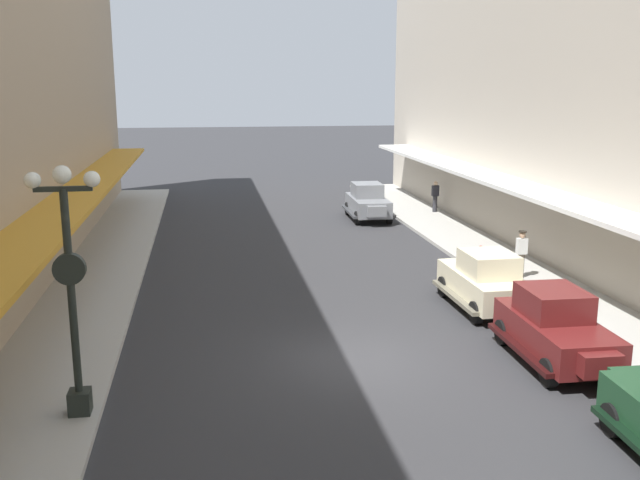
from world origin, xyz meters
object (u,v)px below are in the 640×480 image
Objects in this scene: parked_car_1 at (485,279)px; lamp_post_with_clock at (70,282)px; pedestrian_2 at (435,196)px; fire_hydrant at (480,256)px; parked_car_3 at (556,326)px; parked_car_2 at (368,201)px; pedestrian_1 at (521,253)px.

lamp_post_with_clock reaches higher than parked_car_1.
fire_hydrant is at bearing -100.12° from pedestrian_2.
parked_car_1 is 1.00× the size of parked_car_3.
parked_car_3 is (0.07, -4.37, 0.00)m from parked_car_1.
parked_car_2 is at bearing 90.77° from parked_car_3.
lamp_post_with_clock is (-10.95, -20.78, 2.04)m from parked_car_2.
parked_car_1 reaches higher than pedestrian_1.
lamp_post_with_clock reaches higher than fire_hydrant.
pedestrian_2 is (3.58, 20.16, 0.05)m from parked_car_3.
pedestrian_1 is (13.60, 8.44, -1.97)m from lamp_post_with_clock.
fire_hydrant is (1.53, 8.69, -0.38)m from parked_car_3.
parked_car_2 and parked_car_3 have the same top height.
pedestrian_2 is at bearing 79.88° from fire_hydrant.
parked_car_2 is 19.44m from parked_car_3.
fire_hydrant is 1.86m from pedestrian_1.
lamp_post_with_clock is at bearing -152.86° from parked_car_1.
lamp_post_with_clock is (-11.22, -1.34, 2.04)m from parked_car_3.
parked_car_2 is 5.24× the size of fire_hydrant.
pedestrian_1 is (2.39, 7.10, 0.07)m from parked_car_3.
lamp_post_with_clock is 16.40m from fire_hydrant.
fire_hydrant is 0.49× the size of pedestrian_1.
pedestrian_1 is at bearing -77.88° from parked_car_2.
parked_car_3 is at bearing -89.09° from parked_car_1.
parked_car_1 is at bearing -110.38° from fire_hydrant.
lamp_post_with_clock is 26.17m from pedestrian_2.
parked_car_2 reaches higher than pedestrian_2.
lamp_post_with_clock reaches higher than pedestrian_2.
parked_car_2 is at bearing 99.49° from fire_hydrant.
parked_car_3 is 8.83m from fire_hydrant.
parked_car_3 is (0.26, -19.44, 0.00)m from parked_car_2.
pedestrian_2 is (3.84, 0.72, 0.05)m from parked_car_2.
lamp_post_with_clock reaches higher than parked_car_2.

